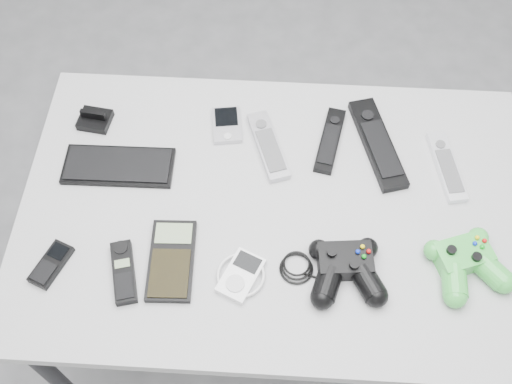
# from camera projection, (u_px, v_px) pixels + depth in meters

# --- Properties ---
(floor) EXTENTS (3.50, 3.50, 0.00)m
(floor) POSITION_uv_depth(u_px,v_px,m) (285.00, 307.00, 2.05)
(floor) COLOR slate
(floor) RESTS_ON ground
(desk) EXTENTS (1.17, 0.75, 0.78)m
(desk) POSITION_uv_depth(u_px,v_px,m) (277.00, 222.00, 1.41)
(desk) COLOR #9A9A9C
(desk) RESTS_ON floor
(pda_keyboard) EXTENTS (0.26, 0.11, 0.02)m
(pda_keyboard) POSITION_uv_depth(u_px,v_px,m) (119.00, 166.00, 1.40)
(pda_keyboard) COLOR black
(pda_keyboard) RESTS_ON desk
(dock_bracket) EXTENTS (0.08, 0.08, 0.04)m
(dock_bracket) POSITION_uv_depth(u_px,v_px,m) (94.00, 117.00, 1.47)
(dock_bracket) COLOR black
(dock_bracket) RESTS_ON desk
(pda) EXTENTS (0.08, 0.12, 0.02)m
(pda) POSITION_uv_depth(u_px,v_px,m) (227.00, 125.00, 1.47)
(pda) COLOR #A9A8AF
(pda) RESTS_ON desk
(remote_silver_a) EXTENTS (0.11, 0.21, 0.02)m
(remote_silver_a) POSITION_uv_depth(u_px,v_px,m) (268.00, 145.00, 1.43)
(remote_silver_a) COLOR #A9A8AF
(remote_silver_a) RESTS_ON desk
(remote_black_a) EXTENTS (0.08, 0.19, 0.02)m
(remote_black_a) POSITION_uv_depth(u_px,v_px,m) (330.00, 140.00, 1.44)
(remote_black_a) COLOR black
(remote_black_a) RESTS_ON desk
(remote_black_b) EXTENTS (0.13, 0.27, 0.03)m
(remote_black_b) POSITION_uv_depth(u_px,v_px,m) (378.00, 143.00, 1.43)
(remote_black_b) COLOR black
(remote_black_b) RESTS_ON desk
(remote_silver_b) EXTENTS (0.08, 0.20, 0.02)m
(remote_silver_b) POSITION_uv_depth(u_px,v_px,m) (447.00, 166.00, 1.40)
(remote_silver_b) COLOR silver
(remote_silver_b) RESTS_ON desk
(mobile_phone) EXTENTS (0.08, 0.12, 0.02)m
(mobile_phone) POSITION_uv_depth(u_px,v_px,m) (51.00, 264.00, 1.27)
(mobile_phone) COLOR black
(mobile_phone) RESTS_ON desk
(cordless_handset) EXTENTS (0.08, 0.15, 0.02)m
(cordless_handset) POSITION_uv_depth(u_px,v_px,m) (124.00, 272.00, 1.26)
(cordless_handset) COLOR black
(cordless_handset) RESTS_ON desk
(calculator) EXTENTS (0.10, 0.19, 0.02)m
(calculator) POSITION_uv_depth(u_px,v_px,m) (171.00, 260.00, 1.27)
(calculator) COLOR black
(calculator) RESTS_ON desk
(mp3_player) EXTENTS (0.14, 0.14, 0.02)m
(mp3_player) POSITION_uv_depth(u_px,v_px,m) (241.00, 275.00, 1.26)
(mp3_player) COLOR white
(mp3_player) RESTS_ON desk
(controller_black) EXTENTS (0.29, 0.20, 0.05)m
(controller_black) POSITION_uv_depth(u_px,v_px,m) (346.00, 267.00, 1.25)
(controller_black) COLOR black
(controller_black) RESTS_ON desk
(controller_green) EXTENTS (0.21, 0.21, 0.05)m
(controller_green) POSITION_uv_depth(u_px,v_px,m) (467.00, 261.00, 1.25)
(controller_green) COLOR green
(controller_green) RESTS_ON desk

